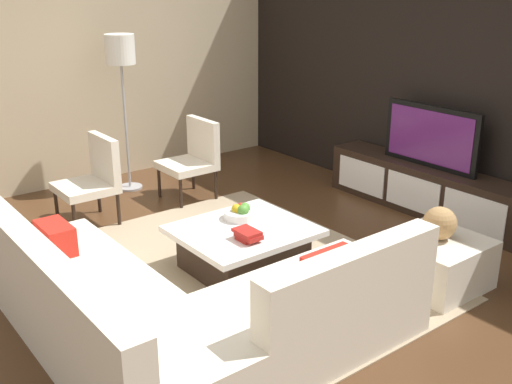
{
  "coord_description": "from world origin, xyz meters",
  "views": [
    {
      "loc": [
        3.59,
        -2.64,
        2.35
      ],
      "look_at": [
        -0.31,
        0.4,
        0.57
      ],
      "focal_mm": 42.4,
      "sensor_mm": 36.0,
      "label": 1
    }
  ],
  "objects_px": {
    "media_console": "(426,189)",
    "television": "(431,136)",
    "accent_chair_near": "(94,175)",
    "accent_chair_far": "(194,155)",
    "fruit_bowl": "(241,213)",
    "coffee_table": "(243,248)",
    "floor_lamp": "(121,59)",
    "book_stack": "(248,235)",
    "decorative_ball": "(440,223)",
    "ottoman": "(435,262)",
    "sectional_couch": "(177,309)"
  },
  "relations": [
    {
      "from": "media_console",
      "to": "television",
      "type": "bearing_deg",
      "value": 90.0
    },
    {
      "from": "accent_chair_near",
      "to": "accent_chair_far",
      "type": "xyz_separation_m",
      "value": [
        -0.02,
        1.18,
        0.0
      ]
    },
    {
      "from": "accent_chair_far",
      "to": "fruit_bowl",
      "type": "bearing_deg",
      "value": -20.58
    },
    {
      "from": "coffee_table",
      "to": "floor_lamp",
      "type": "height_order",
      "value": "floor_lamp"
    },
    {
      "from": "book_stack",
      "to": "television",
      "type": "bearing_deg",
      "value": 92.82
    },
    {
      "from": "decorative_ball",
      "to": "book_stack",
      "type": "height_order",
      "value": "decorative_ball"
    },
    {
      "from": "book_stack",
      "to": "floor_lamp",
      "type": "bearing_deg",
      "value": 173.25
    },
    {
      "from": "television",
      "to": "ottoman",
      "type": "xyz_separation_m",
      "value": [
        1.05,
        -1.25,
        -0.61
      ]
    },
    {
      "from": "media_console",
      "to": "book_stack",
      "type": "relative_size",
      "value": 10.11
    },
    {
      "from": "media_console",
      "to": "sectional_couch",
      "type": "relative_size",
      "value": 0.92
    },
    {
      "from": "media_console",
      "to": "accent_chair_far",
      "type": "height_order",
      "value": "accent_chair_far"
    },
    {
      "from": "fruit_bowl",
      "to": "accent_chair_far",
      "type": "distance_m",
      "value": 1.69
    },
    {
      "from": "floor_lamp",
      "to": "accent_chair_far",
      "type": "distance_m",
      "value": 1.3
    },
    {
      "from": "ottoman",
      "to": "accent_chair_far",
      "type": "height_order",
      "value": "accent_chair_far"
    },
    {
      "from": "television",
      "to": "fruit_bowl",
      "type": "height_order",
      "value": "television"
    },
    {
      "from": "fruit_bowl",
      "to": "decorative_ball",
      "type": "distance_m",
      "value": 1.63
    },
    {
      "from": "floor_lamp",
      "to": "ottoman",
      "type": "bearing_deg",
      "value": 13.21
    },
    {
      "from": "floor_lamp",
      "to": "ottoman",
      "type": "distance_m",
      "value": 3.94
    },
    {
      "from": "sectional_couch",
      "to": "coffee_table",
      "type": "distance_m",
      "value": 1.19
    },
    {
      "from": "accent_chair_near",
      "to": "ottoman",
      "type": "distance_m",
      "value": 3.32
    },
    {
      "from": "book_stack",
      "to": "accent_chair_far",
      "type": "bearing_deg",
      "value": 158.86
    },
    {
      "from": "television",
      "to": "sectional_couch",
      "type": "bearing_deg",
      "value": -81.14
    },
    {
      "from": "media_console",
      "to": "fruit_bowl",
      "type": "height_order",
      "value": "fruit_bowl"
    },
    {
      "from": "television",
      "to": "book_stack",
      "type": "relative_size",
      "value": 4.86
    },
    {
      "from": "fruit_bowl",
      "to": "television",
      "type": "bearing_deg",
      "value": 82.77
    },
    {
      "from": "television",
      "to": "accent_chair_near",
      "type": "distance_m",
      "value": 3.4
    },
    {
      "from": "media_console",
      "to": "fruit_bowl",
      "type": "distance_m",
      "value": 2.22
    },
    {
      "from": "coffee_table",
      "to": "accent_chair_near",
      "type": "xyz_separation_m",
      "value": [
        -1.76,
        -0.53,
        0.29
      ]
    },
    {
      "from": "ottoman",
      "to": "book_stack",
      "type": "relative_size",
      "value": 3.08
    },
    {
      "from": "media_console",
      "to": "sectional_couch",
      "type": "bearing_deg",
      "value": -81.14
    },
    {
      "from": "coffee_table",
      "to": "floor_lamp",
      "type": "bearing_deg",
      "value": 175.44
    },
    {
      "from": "floor_lamp",
      "to": "accent_chair_far",
      "type": "height_order",
      "value": "floor_lamp"
    },
    {
      "from": "television",
      "to": "coffee_table",
      "type": "distance_m",
      "value": 2.38
    },
    {
      "from": "coffee_table",
      "to": "accent_chair_far",
      "type": "height_order",
      "value": "accent_chair_far"
    },
    {
      "from": "coffee_table",
      "to": "decorative_ball",
      "type": "bearing_deg",
      "value": 42.4
    },
    {
      "from": "floor_lamp",
      "to": "ottoman",
      "type": "relative_size",
      "value": 2.51
    },
    {
      "from": "book_stack",
      "to": "fruit_bowl",
      "type": "bearing_deg",
      "value": 150.35
    },
    {
      "from": "fruit_bowl",
      "to": "book_stack",
      "type": "height_order",
      "value": "fruit_bowl"
    },
    {
      "from": "fruit_bowl",
      "to": "media_console",
      "type": "bearing_deg",
      "value": 82.77
    },
    {
      "from": "fruit_bowl",
      "to": "accent_chair_far",
      "type": "relative_size",
      "value": 0.32
    },
    {
      "from": "television",
      "to": "decorative_ball",
      "type": "height_order",
      "value": "television"
    },
    {
      "from": "accent_chair_near",
      "to": "media_console",
      "type": "bearing_deg",
      "value": 57.81
    },
    {
      "from": "ottoman",
      "to": "television",
      "type": "bearing_deg",
      "value": 130.09
    },
    {
      "from": "sectional_couch",
      "to": "coffee_table",
      "type": "relative_size",
      "value": 2.34
    },
    {
      "from": "television",
      "to": "book_stack",
      "type": "height_order",
      "value": "television"
    },
    {
      "from": "television",
      "to": "accent_chair_far",
      "type": "relative_size",
      "value": 1.27
    },
    {
      "from": "accent_chair_near",
      "to": "book_stack",
      "type": "height_order",
      "value": "accent_chair_near"
    },
    {
      "from": "television",
      "to": "accent_chair_far",
      "type": "height_order",
      "value": "television"
    },
    {
      "from": "coffee_table",
      "to": "ottoman",
      "type": "height_order",
      "value": "ottoman"
    },
    {
      "from": "sectional_couch",
      "to": "accent_chair_near",
      "type": "bearing_deg",
      "value": 168.46
    }
  ]
}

